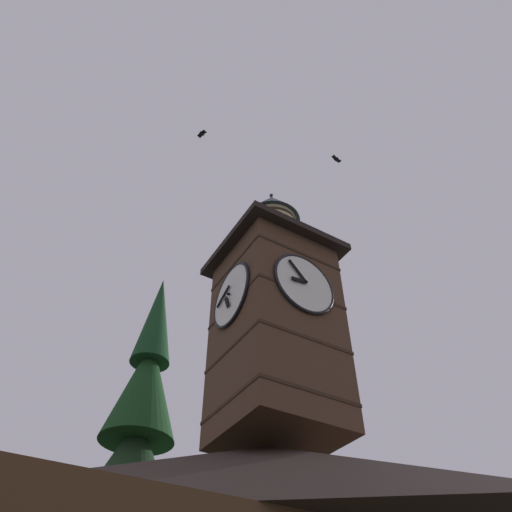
# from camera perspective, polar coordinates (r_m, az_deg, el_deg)

# --- Properties ---
(clock_tower) EXTENTS (3.83, 3.83, 10.10)m
(clock_tower) POSITION_cam_1_polar(r_m,az_deg,el_deg) (15.76, 2.24, -6.61)
(clock_tower) COLOR #4C3323
(clock_tower) RESTS_ON building_main
(pine_tree_behind) EXTENTS (5.40, 5.40, 17.56)m
(pine_tree_behind) POSITION_cam_1_polar(r_m,az_deg,el_deg) (20.03, -14.77, -25.43)
(pine_tree_behind) COLOR #473323
(pine_tree_behind) RESTS_ON ground_plane
(flying_bird_high) EXTENTS (0.33, 0.53, 0.16)m
(flying_bird_high) POSITION_cam_1_polar(r_m,az_deg,el_deg) (25.16, -6.28, 13.92)
(flying_bird_high) COLOR black
(flying_bird_low) EXTENTS (0.50, 0.22, 0.11)m
(flying_bird_low) POSITION_cam_1_polar(r_m,az_deg,el_deg) (21.46, 9.32, 11.01)
(flying_bird_low) COLOR black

